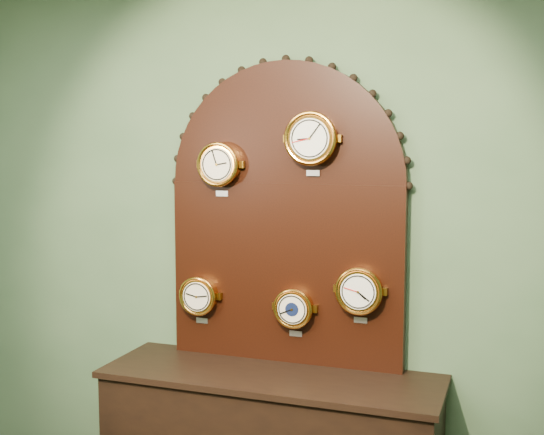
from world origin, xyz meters
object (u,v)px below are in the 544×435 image
at_px(display_board, 285,204).
at_px(tide_clock, 359,291).
at_px(roman_clock, 219,164).
at_px(hygrometer, 199,296).
at_px(arabic_clock, 311,139).
at_px(barometer, 294,308).

distance_m(display_board, tide_clock, 0.56).
distance_m(display_board, roman_clock, 0.39).
distance_m(display_board, hygrometer, 0.66).
xyz_separation_m(arabic_clock, barometer, (-0.08, 0.00, -0.83)).
height_order(roman_clock, hygrometer, roman_clock).
bearing_deg(hygrometer, display_board, 8.39).
xyz_separation_m(hygrometer, barometer, (0.51, -0.00, -0.02)).
bearing_deg(roman_clock, tide_clock, -0.01).
distance_m(roman_clock, arabic_clock, 0.50).
height_order(roman_clock, tide_clock, roman_clock).
bearing_deg(hygrometer, arabic_clock, -0.13).
bearing_deg(display_board, hygrometer, -171.61).
bearing_deg(hygrometer, barometer, -0.01).
bearing_deg(tide_clock, hygrometer, 179.96).
bearing_deg(hygrometer, roman_clock, -0.23).
relative_size(arabic_clock, hygrometer, 1.21).
bearing_deg(arabic_clock, hygrometer, 179.87).
bearing_deg(display_board, roman_clock, -168.54).
bearing_deg(arabic_clock, tide_clock, 0.17).
bearing_deg(roman_clock, arabic_clock, -0.11).
bearing_deg(barometer, tide_clock, -0.10).
height_order(barometer, tide_clock, tide_clock).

